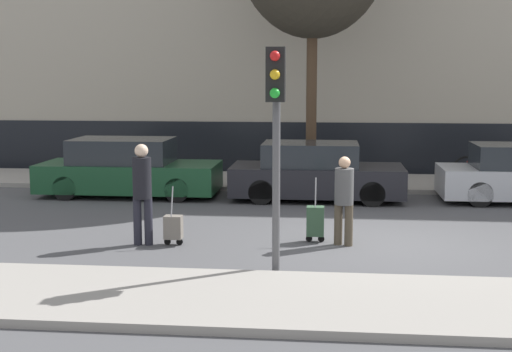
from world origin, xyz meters
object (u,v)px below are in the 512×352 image
object	(u,v)px
trolley_right	(315,221)
parked_bicycle	(485,169)
parked_car_0	(128,169)
pedestrian_left	(142,187)
pedestrian_right	(344,196)
parked_car_1	(315,173)
trolley_left	(173,227)
traffic_light	(276,114)

from	to	relation	value
trolley_right	parked_bicycle	distance (m)	8.41
parked_car_0	pedestrian_left	bearing A→B (deg)	-71.08
pedestrian_right	parked_bicycle	distance (m)	8.33
parked_car_1	trolley_right	bearing A→B (deg)	-88.64
trolley_left	parked_bicycle	distance (m)	10.38
pedestrian_right	parked_bicycle	bearing A→B (deg)	82.72
pedestrian_left	trolley_right	bearing A→B (deg)	-173.96
trolley_right	parked_bicycle	size ratio (longest dim) A/B	0.68
trolley_left	traffic_light	xyz separation A→B (m)	(1.99, -1.80, 2.15)
pedestrian_right	parked_bicycle	size ratio (longest dim) A/B	0.91
parked_bicycle	parked_car_0	bearing A→B (deg)	-165.20
pedestrian_right	traffic_light	xyz separation A→B (m)	(-1.07, -2.11, 1.57)
parked_car_1	traffic_light	xyz separation A→B (m)	(-0.45, -6.85, 1.82)
trolley_left	pedestrian_right	size ratio (longest dim) A/B	0.67
pedestrian_left	trolley_left	xyz separation A→B (m)	(0.55, 0.04, -0.73)
trolley_left	traffic_light	bearing A→B (deg)	-42.12
parked_car_1	trolley_right	world-z (taller)	parked_car_1
pedestrian_right	trolley_left	bearing A→B (deg)	-152.82
parked_car_0	trolley_left	xyz separation A→B (m)	(2.32, -5.13, -0.35)
pedestrian_right	traffic_light	bearing A→B (deg)	-95.47
parked_car_1	traffic_light	distance (m)	7.10
parked_car_0	trolley_left	size ratio (longest dim) A/B	4.17
trolley_right	trolley_left	bearing A→B (deg)	-168.69
parked_car_0	parked_car_1	size ratio (longest dim) A/B	1.07
trolley_right	parked_car_0	bearing A→B (deg)	136.51
parked_car_1	traffic_light	world-z (taller)	traffic_light
pedestrian_left	trolley_left	distance (m)	0.91
trolley_left	parked_bicycle	size ratio (longest dim) A/B	0.61
parked_car_0	pedestrian_right	world-z (taller)	pedestrian_right
parked_car_1	pedestrian_right	distance (m)	4.79
traffic_light	trolley_left	bearing A→B (deg)	137.88
trolley_left	parked_car_1	bearing A→B (deg)	64.17
parked_bicycle	trolley_left	bearing A→B (deg)	-132.83
pedestrian_left	traffic_light	world-z (taller)	traffic_light
parked_car_0	parked_bicycle	world-z (taller)	parked_car_0
pedestrian_right	parked_car_0	bearing A→B (deg)	159.55
pedestrian_right	pedestrian_left	bearing A→B (deg)	-153.10
pedestrian_left	parked_bicycle	size ratio (longest dim) A/B	1.04
pedestrian_left	parked_car_1	bearing A→B (deg)	-124.46
trolley_left	traffic_light	size ratio (longest dim) A/B	0.31
parked_car_1	pedestrian_left	size ratio (longest dim) A/B	2.29
parked_car_1	trolley_left	xyz separation A→B (m)	(-2.44, -5.05, -0.33)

